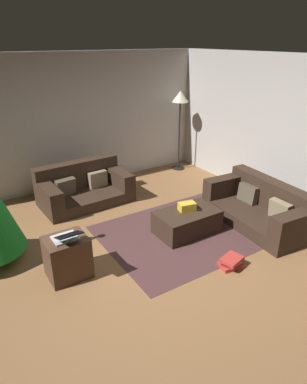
# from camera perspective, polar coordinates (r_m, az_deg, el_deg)

# --- Properties ---
(ground_plane) EXTENTS (6.40, 6.40, 0.00)m
(ground_plane) POSITION_cam_1_polar(r_m,az_deg,el_deg) (4.82, -2.05, -11.54)
(ground_plane) COLOR brown
(rear_partition) EXTENTS (6.40, 0.12, 2.60)m
(rear_partition) POSITION_cam_1_polar(r_m,az_deg,el_deg) (6.98, -15.72, 10.79)
(rear_partition) COLOR #BCB7B2
(rear_partition) RESTS_ON ground_plane
(corner_partition) EXTENTS (0.12, 6.40, 2.60)m
(corner_partition) POSITION_cam_1_polar(r_m,az_deg,el_deg) (6.31, 23.39, 8.33)
(corner_partition) COLOR #B5B0AB
(corner_partition) RESTS_ON ground_plane
(couch_left) EXTENTS (1.65, 0.98, 0.72)m
(couch_left) POSITION_cam_1_polar(r_m,az_deg,el_deg) (6.52, -11.58, 0.73)
(couch_left) COLOR #332319
(couch_left) RESTS_ON ground_plane
(couch_right) EXTENTS (1.02, 1.86, 0.68)m
(couch_right) POSITION_cam_1_polar(r_m,az_deg,el_deg) (5.92, 17.42, -2.46)
(couch_right) COLOR #332319
(couch_right) RESTS_ON ground_plane
(ottoman) EXTENTS (0.97, 0.60, 0.36)m
(ottoman) POSITION_cam_1_polar(r_m,az_deg,el_deg) (5.44, 5.57, -4.92)
(ottoman) COLOR #332319
(ottoman) RESTS_ON ground_plane
(gift_box) EXTENTS (0.29, 0.21, 0.13)m
(gift_box) POSITION_cam_1_polar(r_m,az_deg,el_deg) (5.36, 5.58, -2.42)
(gift_box) COLOR gold
(gift_box) RESTS_ON ottoman
(tv_remote) EXTENTS (0.10, 0.17, 0.02)m
(tv_remote) POSITION_cam_1_polar(r_m,az_deg,el_deg) (5.44, 7.35, -2.69)
(tv_remote) COLOR black
(tv_remote) RESTS_ON ottoman
(side_table) EXTENTS (0.52, 0.44, 0.55)m
(side_table) POSITION_cam_1_polar(r_m,az_deg,el_deg) (4.57, -14.08, -10.43)
(side_table) COLOR #4C3323
(side_table) RESTS_ON ground_plane
(laptop) EXTENTS (0.31, 0.42, 0.19)m
(laptop) POSITION_cam_1_polar(r_m,az_deg,el_deg) (4.34, -14.22, -7.22)
(laptop) COLOR silver
(laptop) RESTS_ON side_table
(book_stack) EXTENTS (0.34, 0.29, 0.15)m
(book_stack) POSITION_cam_1_polar(r_m,az_deg,el_deg) (4.81, 12.77, -11.28)
(book_stack) COLOR #B7332D
(book_stack) RESTS_ON ground_plane
(corner_lamp) EXTENTS (0.36, 0.36, 1.78)m
(corner_lamp) POSITION_cam_1_polar(r_m,az_deg,el_deg) (7.75, 4.45, 14.52)
(corner_lamp) COLOR black
(corner_lamp) RESTS_ON ground_plane
(area_rug) EXTENTS (2.60, 2.00, 0.01)m
(area_rug) POSITION_cam_1_polar(r_m,az_deg,el_deg) (5.52, 5.49, -6.54)
(area_rug) COLOR #492C2D
(area_rug) RESTS_ON ground_plane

